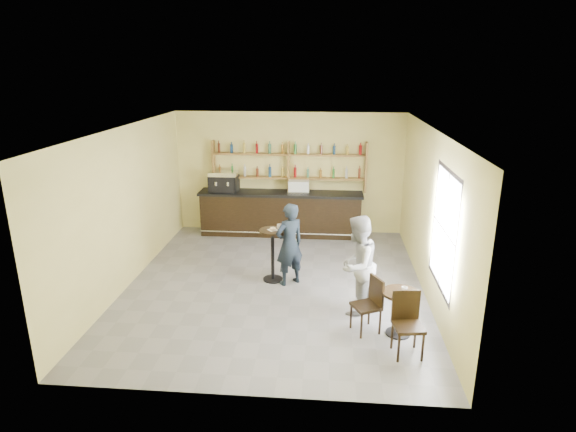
# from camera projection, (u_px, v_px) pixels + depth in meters

# --- Properties ---
(floor) EXTENTS (7.00, 7.00, 0.00)m
(floor) POSITION_uv_depth(u_px,v_px,m) (275.00, 285.00, 9.92)
(floor) COLOR slate
(floor) RESTS_ON ground
(ceiling) EXTENTS (7.00, 7.00, 0.00)m
(ceiling) POSITION_uv_depth(u_px,v_px,m) (274.00, 129.00, 8.96)
(ceiling) COLOR white
(ceiling) RESTS_ON wall_back
(wall_back) EXTENTS (7.00, 0.00, 7.00)m
(wall_back) POSITION_uv_depth(u_px,v_px,m) (289.00, 173.00, 12.77)
(wall_back) COLOR #E3D781
(wall_back) RESTS_ON floor
(wall_front) EXTENTS (7.00, 0.00, 7.00)m
(wall_front) POSITION_uv_depth(u_px,v_px,m) (243.00, 290.00, 6.11)
(wall_front) COLOR #E3D781
(wall_front) RESTS_ON floor
(wall_left) EXTENTS (0.00, 7.00, 7.00)m
(wall_left) POSITION_uv_depth(u_px,v_px,m) (127.00, 207.00, 9.69)
(wall_left) COLOR #E3D781
(wall_left) RESTS_ON floor
(wall_right) EXTENTS (0.00, 7.00, 7.00)m
(wall_right) POSITION_uv_depth(u_px,v_px,m) (430.00, 215.00, 9.19)
(wall_right) COLOR #E3D781
(wall_right) RESTS_ON floor
(window_pane) EXTENTS (0.00, 2.00, 2.00)m
(window_pane) POSITION_uv_depth(u_px,v_px,m) (444.00, 230.00, 8.02)
(window_pane) COLOR white
(window_pane) RESTS_ON wall_right
(window_frame) EXTENTS (0.04, 1.70, 2.10)m
(window_frame) POSITION_uv_depth(u_px,v_px,m) (444.00, 230.00, 8.02)
(window_frame) COLOR black
(window_frame) RESTS_ON wall_right
(shelf_unit) EXTENTS (4.00, 0.26, 1.40)m
(shelf_unit) POSITION_uv_depth(u_px,v_px,m) (289.00, 166.00, 12.58)
(shelf_unit) COLOR brown
(shelf_unit) RESTS_ON wall_back
(liquor_bottles) EXTENTS (3.68, 0.10, 1.00)m
(liquor_bottles) POSITION_uv_depth(u_px,v_px,m) (289.00, 160.00, 12.53)
(liquor_bottles) COLOR #8C5919
(liquor_bottles) RESTS_ON shelf_unit
(bar_counter) EXTENTS (4.29, 0.84, 1.16)m
(bar_counter) POSITION_uv_depth(u_px,v_px,m) (281.00, 213.00, 12.76)
(bar_counter) COLOR black
(bar_counter) RESTS_ON floor
(espresso_machine) EXTENTS (0.77, 0.53, 0.53)m
(espresso_machine) POSITION_uv_depth(u_px,v_px,m) (224.00, 181.00, 12.63)
(espresso_machine) COLOR black
(espresso_machine) RESTS_ON bar_counter
(pastry_case) EXTENTS (0.61, 0.51, 0.33)m
(pastry_case) POSITION_uv_depth(u_px,v_px,m) (299.00, 186.00, 12.49)
(pastry_case) COLOR silver
(pastry_case) RESTS_ON bar_counter
(pedestal_table) EXTENTS (0.55, 0.55, 1.11)m
(pedestal_table) POSITION_uv_depth(u_px,v_px,m) (273.00, 255.00, 10.00)
(pedestal_table) COLOR black
(pedestal_table) RESTS_ON floor
(napkin) EXTENTS (0.23, 0.23, 0.00)m
(napkin) POSITION_uv_depth(u_px,v_px,m) (272.00, 230.00, 9.83)
(napkin) COLOR white
(napkin) RESTS_ON pedestal_table
(donut) EXTENTS (0.17, 0.17, 0.05)m
(donut) POSITION_uv_depth(u_px,v_px,m) (273.00, 229.00, 9.81)
(donut) COLOR gold
(donut) RESTS_ON napkin
(cup_pedestal) EXTENTS (0.15, 0.15, 0.09)m
(cup_pedestal) POSITION_uv_depth(u_px,v_px,m) (280.00, 226.00, 9.90)
(cup_pedestal) COLOR white
(cup_pedestal) RESTS_ON pedestal_table
(man_main) EXTENTS (0.75, 0.71, 1.73)m
(man_main) POSITION_uv_depth(u_px,v_px,m) (289.00, 244.00, 9.75)
(man_main) COLOR black
(man_main) RESTS_ON floor
(cafe_table) EXTENTS (0.73, 0.73, 0.78)m
(cafe_table) POSITION_uv_depth(u_px,v_px,m) (399.00, 313.00, 7.99)
(cafe_table) COLOR black
(cafe_table) RESTS_ON floor
(cup_cafe) EXTENTS (0.13, 0.13, 0.09)m
(cup_cafe) POSITION_uv_depth(u_px,v_px,m) (404.00, 289.00, 7.86)
(cup_cafe) COLOR white
(cup_cafe) RESTS_ON cafe_table
(chair_west) EXTENTS (0.56, 0.56, 0.97)m
(chair_west) POSITION_uv_depth(u_px,v_px,m) (366.00, 306.00, 8.06)
(chair_west) COLOR black
(chair_west) RESTS_ON floor
(chair_south) EXTENTS (0.50, 0.50, 1.01)m
(chair_south) POSITION_uv_depth(u_px,v_px,m) (408.00, 326.00, 7.38)
(chair_south) COLOR black
(chair_south) RESTS_ON floor
(patron_second) EXTENTS (1.04, 1.12, 1.83)m
(patron_second) POSITION_uv_depth(u_px,v_px,m) (357.00, 265.00, 8.60)
(patron_second) COLOR gray
(patron_second) RESTS_ON floor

